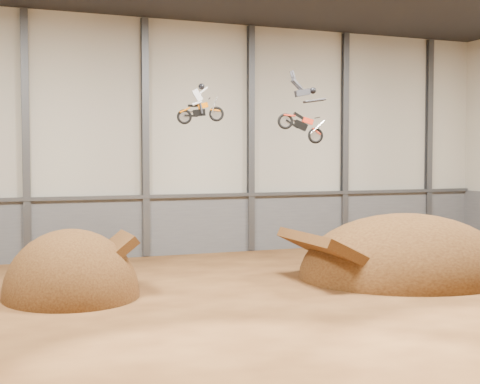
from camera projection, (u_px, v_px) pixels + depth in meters
The scene contains 13 objects.
floor at pixel (313, 303), 26.81m from camera, with size 40.00×40.00×0.00m, color #512E15.
back_wall at pixel (199, 138), 40.40m from camera, with size 40.00×0.10×14.00m, color beige.
lower_band_back at pixel (199, 225), 40.58m from camera, with size 39.80×0.18×3.50m, color slate.
steel_rail at pixel (200, 195), 40.35m from camera, with size 39.80×0.35×0.20m, color #47494F.
steel_column_1 at pixel (26, 136), 36.59m from camera, with size 0.40×0.36×13.90m, color #47494F.
steel_column_2 at pixel (145, 138), 39.01m from camera, with size 0.40×0.36×13.90m, color #47494F.
steel_column_3 at pixel (251, 139), 41.42m from camera, with size 0.40×0.36×13.90m, color #47494F.
steel_column_4 at pixel (345, 140), 43.84m from camera, with size 0.40×0.36×13.90m, color #47494F.
steel_column_5 at pixel (429, 141), 46.25m from camera, with size 0.40×0.36×13.90m, color #47494F.
takeoff_ramp at pixel (71, 296), 28.20m from camera, with size 5.68×6.56×5.68m, color #3B210E.
landing_ramp at pixel (406, 276), 32.84m from camera, with size 10.76×9.52×6.21m, color #3B210E.
fmx_rider_a at pixel (201, 102), 31.84m from camera, with size 2.23×0.85×2.02m, color orange, non-canonical shape.
fmx_rider_b at pixel (297, 107), 31.41m from camera, with size 3.13×0.89×2.68m, color red, non-canonical shape.
Camera 1 is at (-12.36, -23.66, 5.87)m, focal length 50.00 mm.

